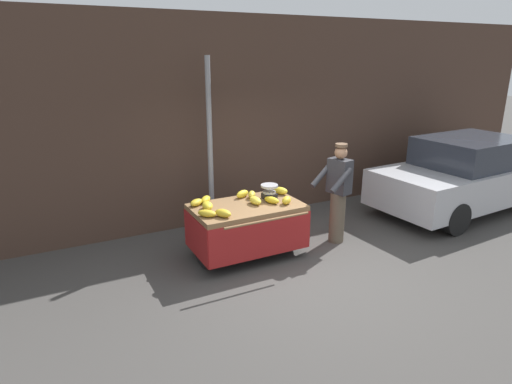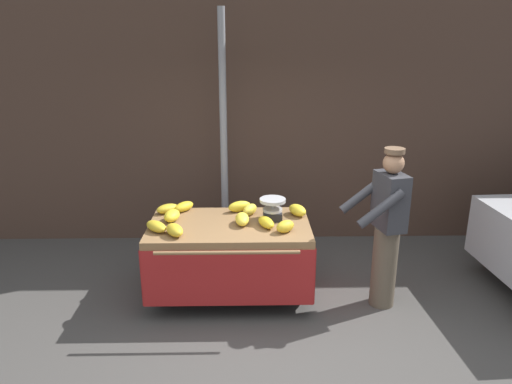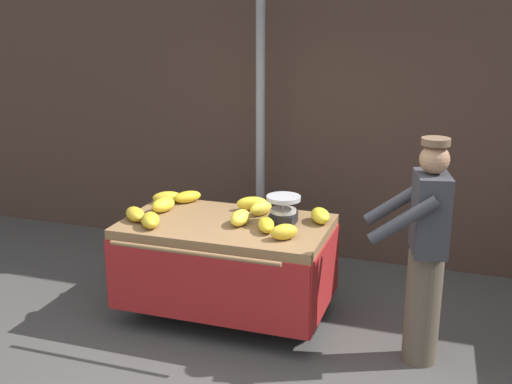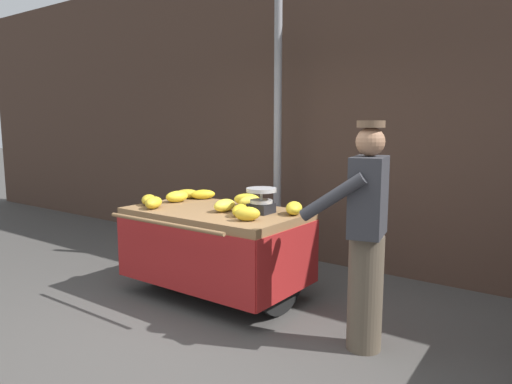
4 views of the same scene
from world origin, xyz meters
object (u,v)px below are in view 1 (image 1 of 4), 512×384
object	(u,v)px
banana_bunch_7	(255,201)
banana_bunch_2	(207,213)
banana_bunch_1	(242,194)
banana_bunch_4	(196,202)
banana_bunch_0	(281,191)
banana_bunch_3	(252,195)
weighing_scale	(269,192)
banana_bunch_6	(223,213)
banana_bunch_8	(272,200)
vendor_person	(338,193)
banana_cart	(247,219)
street_pole	(210,148)
banana_bunch_5	(207,206)
parked_car	(464,175)
banana_bunch_10	(206,200)
banana_bunch_9	(287,200)

from	to	relation	value
banana_bunch_7	banana_bunch_2	bearing A→B (deg)	-169.01
banana_bunch_1	banana_bunch_4	xyz separation A→B (m)	(-0.80, -0.03, -0.01)
banana_bunch_0	banana_bunch_3	size ratio (longest dim) A/B	1.14
weighing_scale	banana_bunch_6	xyz separation A→B (m)	(-0.99, -0.42, -0.06)
banana_bunch_8	vendor_person	xyz separation A→B (m)	(1.23, -0.08, -0.05)
banana_cart	banana_bunch_4	distance (m)	0.83
street_pole	banana_bunch_4	world-z (taller)	street_pole
banana_bunch_3	banana_bunch_7	distance (m)	0.30
banana_bunch_5	banana_bunch_6	size ratio (longest dim) A/B	0.96
banana_bunch_2	banana_bunch_4	xyz separation A→B (m)	(0.03, 0.53, -0.00)
banana_bunch_3	parked_car	size ratio (longest dim) A/B	0.06
banana_bunch_1	parked_car	size ratio (longest dim) A/B	0.07
banana_cart	banana_bunch_8	world-z (taller)	banana_bunch_8
banana_bunch_0	banana_bunch_2	xyz separation A→B (m)	(-1.48, -0.43, -0.01)
banana_cart	banana_bunch_10	xyz separation A→B (m)	(-0.53, 0.40, 0.29)
banana_bunch_5	vendor_person	distance (m)	2.25
banana_bunch_5	banana_bunch_0	bearing A→B (deg)	5.91
banana_bunch_10	banana_bunch_4	bearing A→B (deg)	-160.90
street_pole	banana_bunch_2	size ratio (longest dim) A/B	10.87
weighing_scale	banana_bunch_1	xyz separation A→B (m)	(-0.36, 0.25, -0.06)
banana_bunch_4	banana_bunch_10	bearing A→B (deg)	19.10
banana_bunch_9	vendor_person	xyz separation A→B (m)	(1.05, 0.06, -0.06)
banana_bunch_1	banana_bunch_7	size ratio (longest dim) A/B	1.00
banana_bunch_2	banana_bunch_9	xyz separation A→B (m)	(1.30, -0.05, 0.01)
vendor_person	parked_car	xyz separation A→B (m)	(3.29, 0.10, -0.12)
street_pole	banana_bunch_9	xyz separation A→B (m)	(0.67, -1.47, -0.61)
weighing_scale	banana_bunch_4	size ratio (longest dim) A/B	1.08
street_pole	banana_bunch_1	xyz separation A→B (m)	(0.20, -0.86, -0.61)
banana_bunch_10	banana_bunch_7	bearing A→B (deg)	-32.56
banana_bunch_4	banana_bunch_10	world-z (taller)	banana_bunch_10
vendor_person	banana_bunch_6	bearing A→B (deg)	-176.68
banana_bunch_5	parked_car	xyz separation A→B (m)	(5.52, -0.18, -0.18)
banana_bunch_0	banana_bunch_1	distance (m)	0.66
street_pole	parked_car	size ratio (longest dim) A/B	0.77
banana_bunch_2	banana_bunch_10	xyz separation A→B (m)	(0.21, 0.59, 0.00)
banana_bunch_5	banana_bunch_9	world-z (taller)	banana_bunch_9
banana_bunch_0	banana_bunch_8	xyz separation A→B (m)	(-0.36, -0.34, -0.01)
parked_car	banana_bunch_1	bearing A→B (deg)	174.60
banana_bunch_9	weighing_scale	bearing A→B (deg)	107.11
banana_bunch_0	banana_bunch_6	size ratio (longest dim) A/B	0.96
banana_bunch_8	vendor_person	size ratio (longest dim) A/B	0.16
banana_bunch_3	banana_bunch_1	bearing A→B (deg)	138.08
banana_bunch_1	banana_bunch_2	size ratio (longest dim) A/B	0.95
banana_bunch_3	vendor_person	distance (m)	1.47
banana_bunch_4	banana_bunch_7	xyz separation A→B (m)	(0.84, -0.36, 0.01)
vendor_person	parked_car	world-z (taller)	vendor_person
banana_bunch_0	vendor_person	distance (m)	0.97
street_pole	banana_bunch_5	xyz separation A→B (m)	(-0.51, -1.13, -0.62)
banana_bunch_1	banana_bunch_5	bearing A→B (deg)	-158.97
weighing_scale	banana_bunch_5	size ratio (longest dim) A/B	1.09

